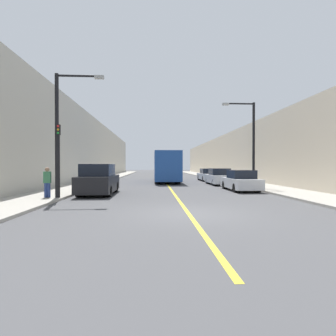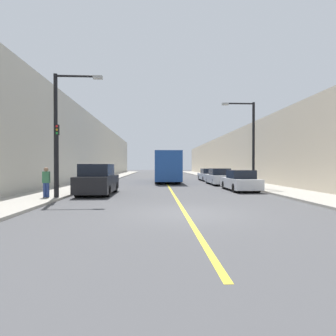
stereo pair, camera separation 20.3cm
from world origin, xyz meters
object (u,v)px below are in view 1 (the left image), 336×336
(bus, at_px, (166,166))
(car_right_near, at_px, (240,181))
(street_lamp_left, at_px, (62,126))
(traffic_light, at_px, (59,158))
(car_right_mid, at_px, (219,177))
(car_right_far, at_px, (208,175))
(pedestrian, at_px, (47,182))
(street_lamp_right, at_px, (251,138))
(parked_suv_left, at_px, (99,180))

(bus, relative_size, car_right_near, 2.54)
(car_right_near, bearing_deg, bus, 114.17)
(street_lamp_left, bearing_deg, traffic_light, -172.04)
(car_right_mid, bearing_deg, car_right_near, -89.16)
(car_right_far, relative_size, street_lamp_left, 0.73)
(car_right_far, bearing_deg, traffic_light, -124.64)
(bus, height_order, car_right_near, bus)
(bus, bearing_deg, car_right_far, 12.70)
(bus, bearing_deg, car_right_mid, -46.00)
(car_right_near, distance_m, pedestrian, 12.78)
(street_lamp_right, bearing_deg, bus, 122.27)
(car_right_far, bearing_deg, pedestrian, -126.23)
(car_right_mid, xyz_separation_m, pedestrian, (-11.90, -10.39, 0.26))
(car_right_far, distance_m, traffic_light, 20.25)
(parked_suv_left, relative_size, car_right_near, 1.04)
(car_right_far, bearing_deg, parked_suv_left, -125.03)
(car_right_near, relative_size, traffic_light, 1.12)
(car_right_mid, xyz_separation_m, street_lamp_left, (-11.11, -10.45, 3.23))
(car_right_near, height_order, pedestrian, pedestrian)
(bus, xyz_separation_m, car_right_near, (4.92, -10.96, -1.07))
(parked_suv_left, height_order, car_right_near, parked_suv_left)
(bus, relative_size, street_lamp_left, 1.69)
(car_right_far, bearing_deg, car_right_mid, -91.97)
(bus, height_order, pedestrian, bus)
(street_lamp_right, bearing_deg, parked_suv_left, -163.35)
(bus, relative_size, traffic_light, 2.86)
(car_right_near, bearing_deg, car_right_far, 89.41)
(car_right_near, distance_m, traffic_light, 12.32)
(street_lamp_right, bearing_deg, traffic_light, -155.34)
(car_right_mid, xyz_separation_m, street_lamp_right, (1.30, -4.70, 3.24))
(car_right_far, height_order, traffic_light, traffic_light)
(pedestrian, bearing_deg, car_right_mid, 41.13)
(pedestrian, bearing_deg, car_right_near, 20.29)
(street_lamp_right, bearing_deg, street_lamp_left, -155.16)
(street_lamp_left, distance_m, pedestrian, 3.08)
(car_right_mid, bearing_deg, car_right_far, 88.03)
(street_lamp_left, xyz_separation_m, traffic_light, (-0.15, -0.02, -1.69))
(car_right_mid, bearing_deg, pedestrian, -138.87)
(car_right_near, relative_size, car_right_mid, 0.96)
(bus, bearing_deg, street_lamp_right, -57.73)
(bus, relative_size, car_right_mid, 2.45)
(parked_suv_left, distance_m, car_right_far, 17.26)
(car_right_near, xyz_separation_m, pedestrian, (-11.99, -4.43, 0.28))
(traffic_light, bearing_deg, bus, 67.42)
(street_lamp_right, bearing_deg, car_right_mid, 105.43)
(parked_suv_left, xyz_separation_m, pedestrian, (-2.20, -2.40, 0.07))
(car_right_far, bearing_deg, street_lamp_right, -84.28)
(car_right_far, bearing_deg, bus, -167.30)
(car_right_far, relative_size, street_lamp_right, 0.73)
(car_right_far, distance_m, street_lamp_left, 20.35)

